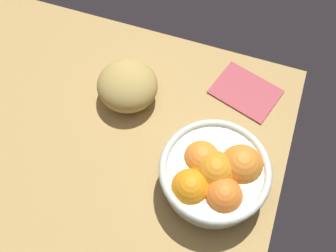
{
  "coord_description": "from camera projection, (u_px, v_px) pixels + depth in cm",
  "views": [
    {
      "loc": [
        -28.52,
        33.14,
        79.39
      ],
      "look_at": [
        -15.74,
        -4.44,
        5.0
      ],
      "focal_mm": 43.22,
      "sensor_mm": 36.0,
      "label": 1
    }
  ],
  "objects": [
    {
      "name": "bread_loaf",
      "position": [
        127.0,
        85.0,
        0.9
      ],
      "size": [
        18.74,
        18.65,
        8.45
      ],
      "primitive_type": "ellipsoid",
      "rotation": [
        0.0,
        0.0,
        5.74
      ],
      "color": "tan",
      "rests_on": "ground"
    },
    {
      "name": "napkin_folded",
      "position": [
        246.0,
        91.0,
        0.94
      ],
      "size": [
        17.14,
        14.69,
        0.92
      ],
      "primitive_type": "cube",
      "rotation": [
        0.0,
        0.0,
        -0.3
      ],
      "color": "#B54A53",
      "rests_on": "ground"
    },
    {
      "name": "ground_plane",
      "position": [
        95.0,
        136.0,
        0.9
      ],
      "size": [
        83.37,
        63.55,
        3.0
      ],
      "primitive_type": "cube",
      "color": "tan"
    },
    {
      "name": "fruit_bowl",
      "position": [
        215.0,
        175.0,
        0.79
      ],
      "size": [
        21.85,
        21.85,
        10.6
      ],
      "color": "silver",
      "rests_on": "ground"
    }
  ]
}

